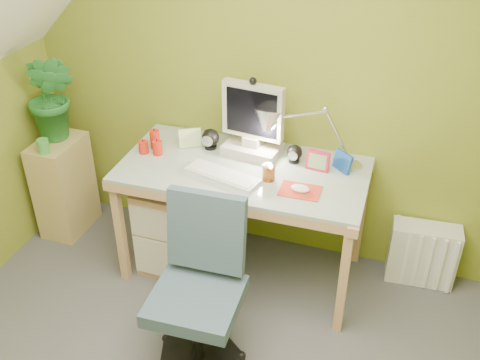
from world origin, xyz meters
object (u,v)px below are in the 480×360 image
(potted_plant, at_px, (52,97))
(task_chair, at_px, (195,299))
(desk, at_px, (243,221))
(radiator, at_px, (422,254))
(monitor, at_px, (253,119))
(side_ledge, at_px, (65,186))
(desk_lamp, at_px, (328,123))

(potted_plant, distance_m, task_chair, 1.71)
(desk, xyz_separation_m, radiator, (1.11, 0.27, -0.19))
(desk, distance_m, monitor, 0.65)
(desk, height_order, side_ledge, desk)
(side_ledge, height_order, potted_plant, potted_plant)
(desk, relative_size, potted_plant, 2.41)
(desk_lamp, height_order, task_chair, desk_lamp)
(monitor, height_order, radiator, monitor)
(monitor, distance_m, side_ledge, 1.51)
(desk_lamp, xyz_separation_m, radiator, (0.66, 0.09, -0.86))
(desk, height_order, task_chair, task_chair)
(monitor, xyz_separation_m, side_ledge, (-1.34, -0.14, -0.67))
(monitor, xyz_separation_m, radiator, (1.11, 0.09, -0.81))
(desk_lamp, distance_m, task_chair, 1.23)
(potted_plant, bearing_deg, side_ledge, -90.00)
(radiator, bearing_deg, desk, -170.81)
(side_ledge, bearing_deg, monitor, 6.14)
(potted_plant, bearing_deg, desk_lamp, 3.01)
(radiator, bearing_deg, potted_plant, 179.84)
(side_ledge, height_order, radiator, side_ledge)
(desk_lamp, xyz_separation_m, potted_plant, (-1.79, -0.09, -0.06))
(task_chair, relative_size, radiator, 2.22)
(monitor, relative_size, side_ledge, 0.67)
(monitor, bearing_deg, radiator, 10.76)
(desk_lamp, relative_size, potted_plant, 0.93)
(side_ledge, xyz_separation_m, radiator, (2.46, 0.23, -0.15))
(desk, distance_m, task_chair, 0.80)
(side_ledge, distance_m, radiator, 2.47)
(radiator, bearing_deg, monitor, -179.83)
(potted_plant, distance_m, radiator, 2.59)
(desk, relative_size, side_ledge, 2.08)
(side_ledge, relative_size, potted_plant, 1.16)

